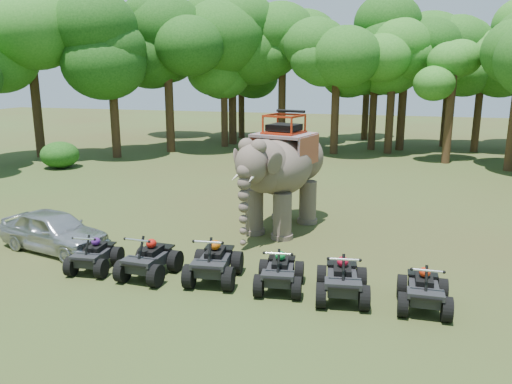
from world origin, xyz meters
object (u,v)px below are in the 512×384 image
Objects in this scene: atv_5 at (424,285)px; atv_4 at (342,274)px; atv_3 at (280,267)px; parked_car at (54,230)px; elephant at (282,171)px; atv_0 at (94,251)px; atv_1 at (149,254)px; atv_2 at (214,257)px.

atv_4 is at bearing 178.44° from atv_5.
atv_5 is at bearing -9.79° from atv_3.
parked_car is 9.37m from atv_4.
atv_5 is (4.75, -5.36, -1.51)m from elephant.
parked_car is at bearing 147.64° from atv_0.
atv_4 reaches higher than atv_1.
elephant reaches higher than atv_0.
atv_5 is at bearing -8.70° from atv_2.
atv_1 is at bearing 172.74° from atv_4.
atv_4 reaches higher than atv_0.
atv_5 is at bearing 2.99° from atv_1.
atv_3 is (3.71, 0.17, -0.03)m from atv_1.
parked_car reaches higher than atv_1.
atv_3 is 3.62m from atv_5.
atv_1 is 0.96× the size of atv_2.
elephant is 7.31m from atv_5.
atv_1 is 0.99× the size of atv_4.
atv_3 is at bearing -3.41° from atv_0.
atv_4 is (3.52, -0.20, -0.02)m from atv_2.
atv_1 reaches higher than atv_5.
atv_1 is 5.36m from atv_4.
atv_2 is 1.10× the size of atv_3.
atv_5 is (3.61, -0.15, 0.00)m from atv_3.
atv_4 is (1.65, -0.13, 0.04)m from atv_3.
atv_2 reaches higher than atv_3.
atv_2 is (3.59, 0.25, 0.10)m from atv_0.
elephant is at bearing 75.41° from atv_2.
atv_4 is (2.78, -5.34, -1.47)m from elephant.
parked_car is 2.17× the size of atv_4.
elephant is at bearing -44.34° from parked_car.
elephant is 1.32× the size of parked_car.
atv_0 is 0.94× the size of atv_3.
atv_1 is 1.85m from atv_2.
elephant reaches higher than atv_4.
atv_4 is (7.11, 0.06, 0.08)m from atv_0.
atv_4 is 1.96m from atv_5.
parked_car is 4.10m from atv_1.
atv_1 is at bearing 179.21° from atv_5.
atv_5 is (9.07, 0.04, 0.04)m from atv_0.
atv_4 reaches higher than parked_car.
atv_5 is at bearing -8.32° from atv_4.
atv_2 is at bearing 10.37° from atv_1.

